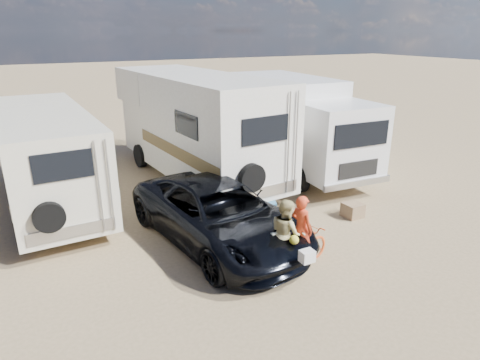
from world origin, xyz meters
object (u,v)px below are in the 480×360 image
dark_suv (219,213)px  bike_woman (285,250)px  rider_woman (285,240)px  bike_parked (344,166)px  rv_main (196,128)px  crate (353,210)px  cooler (266,209)px  rv_left (49,160)px  rider_man (301,236)px  bike_man (300,249)px  box_truck (297,126)px

dark_suv → bike_woman: size_ratio=3.33×
bike_woman → rider_woman: 0.26m
dark_suv → bike_parked: 6.51m
rv_main → bike_woman: rv_main is taller
dark_suv → bike_parked: size_ratio=3.48×
bike_woman → bike_parked: bearing=-48.1°
crate → cooler: bearing=151.6°
rv_left → dark_suv: size_ratio=1.32×
cooler → rv_main: bearing=120.3°
rider_man → bike_woman: bearing=73.0°
rider_man → bike_parked: bearing=-61.8°
rv_left → bike_parked: 9.75m
rv_left → rider_man: rv_left is taller
bike_man → rider_woman: bearing=73.0°
rv_main → bike_parked: rv_main is taller
rv_main → cooler: 4.29m
bike_parked → rider_man: bearing=128.1°
rv_left → bike_woman: (4.14, -6.31, -0.94)m
rider_man → crate: rider_man is taller
dark_suv → bike_woman: bearing=-78.5°
rv_main → rider_woman: 6.72m
dark_suv → rv_left: bearing=119.2°
cooler → crate: size_ratio=1.08×
rider_man → cooler: 2.84m
rider_man → cooler: (0.74, 2.68, -0.55)m
rider_woman → rv_main: bearing=-2.2°
rider_man → cooler: rider_man is taller
rider_woman → bike_parked: (5.35, 4.29, -0.34)m
rv_main → rv_left: bearing=178.0°
rv_left → rider_woman: size_ratio=4.80×
dark_suv → cooler: dark_suv is taller
dark_suv → rv_main: bearing=65.5°
rv_left → rider_woman: 7.57m
bike_woman → dark_suv: bearing=23.4°
bike_man → cooler: bearing=-28.2°
rv_main → rider_woman: bearing=-100.9°
rv_main → crate: 5.99m
rv_left → box_truck: 8.47m
rv_main → box_truck: (3.70, -0.73, -0.14)m
rv_left → dark_suv: 5.63m
rv_left → box_truck: (8.46, -0.43, 0.25)m
bike_parked → crate: bike_parked is taller
rv_left → crate: size_ratio=14.37×
bike_woman → rider_woman: bearing=0.0°
rv_left → crate: bearing=-35.1°
rider_woman → cooler: size_ratio=2.78×
crate → bike_woman: bearing=-155.6°
rider_man → rider_woman: 0.39m
box_truck → bike_parked: box_truck is taller
rider_woman → bike_parked: rider_woman is taller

